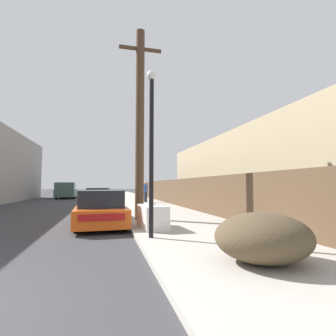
% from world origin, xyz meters
% --- Properties ---
extents(sidewalk_curb, '(4.20, 63.00, 0.12)m').
position_xyz_m(sidewalk_curb, '(5.30, 23.50, 0.06)').
color(sidewalk_curb, '#ADA89E').
rests_on(sidewalk_curb, ground).
extents(discarded_fridge, '(0.82, 1.61, 0.75)m').
position_xyz_m(discarded_fridge, '(3.88, 5.53, 0.48)').
color(discarded_fridge, white).
rests_on(discarded_fridge, sidewalk_curb).
extents(parked_sports_car_red, '(1.88, 4.36, 1.31)m').
position_xyz_m(parked_sports_car_red, '(2.24, 7.20, 0.60)').
color(parked_sports_car_red, '#E05114').
rests_on(parked_sports_car_red, ground).
extents(car_parked_mid, '(2.21, 4.45, 1.30)m').
position_xyz_m(car_parked_mid, '(1.97, 18.51, 0.61)').
color(car_parked_mid, silver).
rests_on(car_parked_mid, ground).
extents(pickup_truck, '(2.30, 5.81, 1.81)m').
position_xyz_m(pickup_truck, '(-1.92, 29.20, 0.91)').
color(pickup_truck, '#385647').
rests_on(pickup_truck, ground).
extents(utility_pole, '(1.80, 0.36, 7.97)m').
position_xyz_m(utility_pole, '(3.76, 7.89, 4.18)').
color(utility_pole, '#4C3826').
rests_on(utility_pole, sidewalk_curb).
extents(street_lamp, '(0.26, 0.26, 4.50)m').
position_xyz_m(street_lamp, '(3.57, 4.00, 2.74)').
color(street_lamp, black).
rests_on(street_lamp, sidewalk_curb).
extents(brush_pile, '(1.72, 1.63, 0.88)m').
position_xyz_m(brush_pile, '(5.13, 1.34, 0.56)').
color(brush_pile, brown).
rests_on(brush_pile, sidewalk_curb).
extents(wooden_fence, '(0.08, 31.35, 1.79)m').
position_xyz_m(wooden_fence, '(7.25, 15.98, 1.02)').
color(wooden_fence, brown).
rests_on(wooden_fence, sidewalk_curb).
extents(building_right_house, '(6.00, 21.24, 4.72)m').
position_xyz_m(building_right_house, '(12.49, 11.97, 2.36)').
color(building_right_house, tan).
rests_on(building_right_house, ground).
extents(pedestrian, '(0.34, 0.34, 1.69)m').
position_xyz_m(pedestrian, '(5.67, 18.60, 0.99)').
color(pedestrian, '#282D42').
rests_on(pedestrian, sidewalk_curb).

